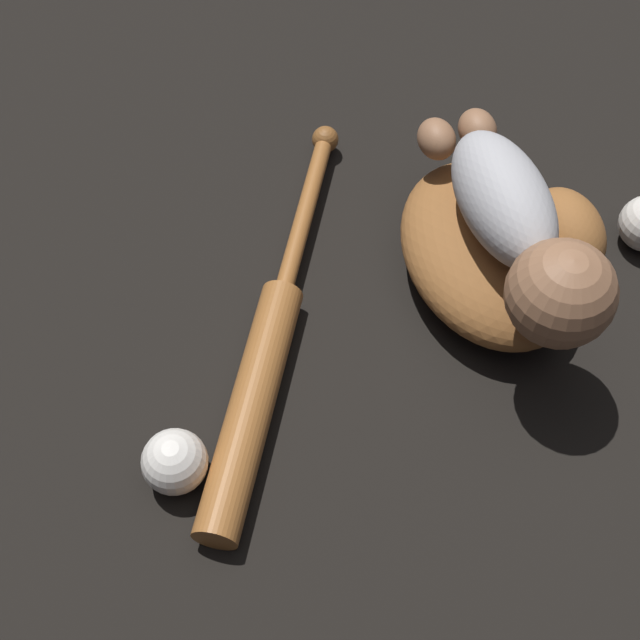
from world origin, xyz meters
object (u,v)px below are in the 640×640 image
Objects in this scene: baseball_bat at (264,362)px; baseball at (175,462)px; baseball_glove at (502,249)px; baby_figure at (523,233)px.

baseball is at bearing -43.05° from baseball_bat.
baby_figure is (0.06, -0.01, 0.10)m from baseball_glove.
baby_figure is 0.46m from baseball.
baby_figure reaches higher than baseball_bat.
baseball is at bearing -62.21° from baseball_glove.
baseball_glove reaches higher than baseball_bat.
baseball_glove is at bearing 117.79° from baseball.
baseball_glove is 0.85× the size of baby_figure.
baseball_bat is 7.86× the size of baseball.
baseball_bat is at bearing 136.95° from baseball.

